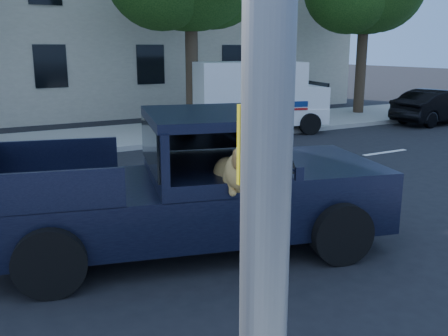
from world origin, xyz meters
name	(u,v)px	position (x,y,z in m)	size (l,w,h in m)	color
ground	(175,249)	(0.00, 0.00, 0.00)	(120.00, 120.00, 0.00)	black
far_sidewalk	(50,143)	(0.00, 9.20, 0.07)	(60.00, 4.00, 0.15)	gray
lane_stripes	(194,179)	(2.00, 3.40, 0.01)	(21.60, 0.14, 0.01)	silver
building_main	(80,9)	(3.00, 16.50, 4.50)	(26.00, 6.00, 9.00)	beige
pickup_truck	(184,204)	(0.15, -0.02, 0.68)	(5.96, 3.60, 2.00)	black
mail_truck	(256,102)	(6.76, 8.17, 1.05)	(4.76, 3.11, 2.41)	silver
parked_sedan	(439,107)	(14.02, 6.34, 0.66)	(4.03, 1.41, 1.33)	black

